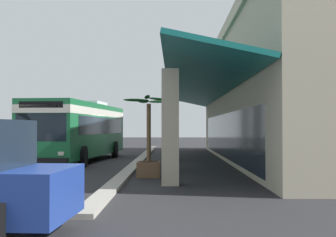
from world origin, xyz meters
TOP-DOWN VIEW (x-y plane):
  - ground at (0.00, 8.00)m, footprint 120.00×120.00m
  - curb_strip at (-1.49, 2.40)m, footprint 31.91×0.50m
  - plaza_building at (-1.49, 12.02)m, footprint 26.89×13.42m
  - transit_bus at (-0.86, -0.89)m, footprint 11.39×3.54m
  - potted_palm at (6.81, 3.32)m, footprint 1.68×1.93m

SIDE VIEW (x-z plane):
  - ground at x=0.00m, z-range 0.00..0.00m
  - curb_strip at x=-1.49m, z-range 0.00..0.12m
  - potted_palm at x=6.81m, z-range -0.75..2.30m
  - transit_bus at x=-0.86m, z-range 0.18..3.52m
  - plaza_building at x=-1.49m, z-range 0.00..7.35m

